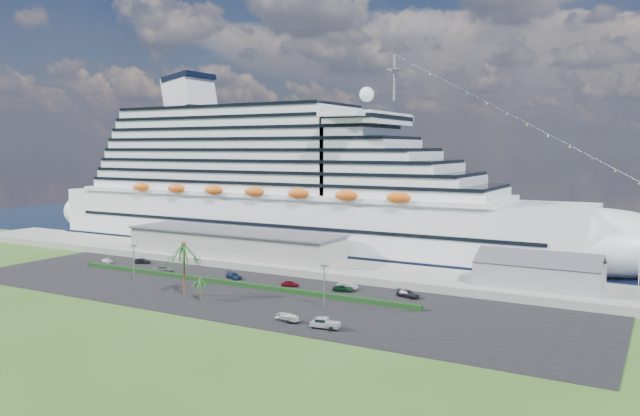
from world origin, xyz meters
The scene contains 23 objects.
ground centered at (0.00, 0.00, 0.00)m, with size 420.00×420.00×0.00m, color #32531B.
asphalt_lot centered at (0.00, 11.00, 0.06)m, with size 140.00×38.00×0.12m, color black.
wharf centered at (0.00, 40.00, 0.90)m, with size 240.00×20.00×1.80m, color gray.
water centered at (0.00, 130.00, 0.01)m, with size 420.00×160.00×0.02m, color #0B1D32.
cruise_ship centered at (-21.53, 64.00, 16.69)m, with size 191.00×38.00×54.00m.
terminal_building centered at (-25.00, 40.00, 5.01)m, with size 61.00×15.00×6.30m.
port_shed centered at (52.00, 40.00, 4.40)m, with size 24.00×12.31×7.37m.
flagpole centered at (70.04, 40.00, 8.27)m, with size 1.08×0.16×12.00m.
hedge centered at (-8.00, 16.00, 0.57)m, with size 88.00×1.10×0.90m, color black.
lamp_post_left centered at (-28.00, 8.00, 5.34)m, with size 1.60×0.35×8.27m.
lamp_post_right centered at (20.00, 8.00, 5.34)m, with size 1.60×0.35×8.27m.
palm_tall centered at (-10.00, 4.00, 9.20)m, with size 8.82×8.82×11.13m.
palm_short centered at (-4.50, 2.50, 3.67)m, with size 3.53×3.53×4.56m.
parked_car_0 centered at (-50.92, 20.88, 0.77)m, with size 1.54×3.83×1.30m, color silver.
parked_car_1 centered at (-42.70, 24.89, 0.77)m, with size 1.39×3.97×1.31m, color black.
parked_car_2 centered at (-30.51, 19.80, 0.79)m, with size 2.21×4.79×1.33m, color slate.
parked_car_3 centered at (-10.94, 21.44, 0.81)m, with size 1.94×4.76×1.38m, color #12213F.
parked_car_4 centered at (4.52, 20.97, 0.77)m, with size 1.54×3.82×1.30m, color maroon.
parked_car_5 centered at (16.29, 24.65, 0.85)m, with size 1.55×4.44×1.46m, color #ACAEB3.
parked_car_6 centered at (16.50, 22.55, 0.73)m, with size 2.04×4.42×1.23m, color #0C3318.
parked_car_7 centered at (30.03, 24.15, 0.85)m, with size 2.04×5.02×1.46m, color black.
pickup_truck centered at (26.05, -2.73, 1.08)m, with size 5.16×2.48×1.74m.
boat_trailer centered at (18.79, -2.30, 1.15)m, with size 5.61×4.15×1.55m.
Camera 1 is at (74.30, -89.96, 29.65)m, focal length 35.00 mm.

